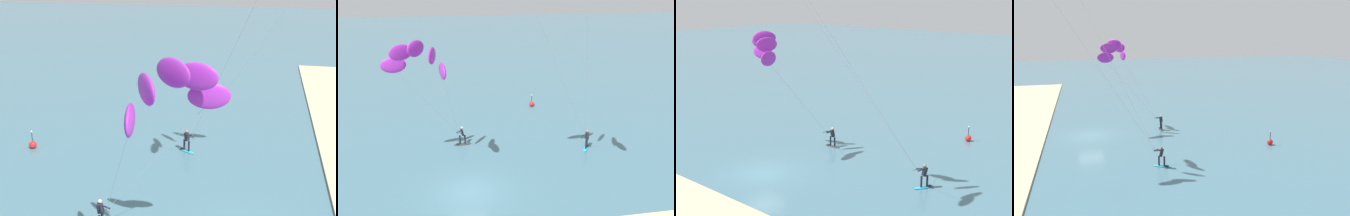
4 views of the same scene
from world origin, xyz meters
TOP-DOWN VIEW (x-y plane):
  - kitesurfer_mid_water at (-2.87, 3.38)m, footprint 6.31×6.67m
  - marker_buoy at (8.22, 16.31)m, footprint 0.56×0.56m

SIDE VIEW (x-z plane):
  - marker_buoy at x=8.22m, z-range -0.39..0.99m
  - kitesurfer_mid_water at x=-2.87m, z-range 3.37..13.20m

